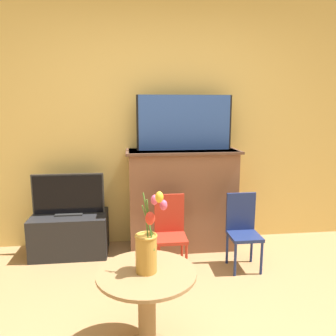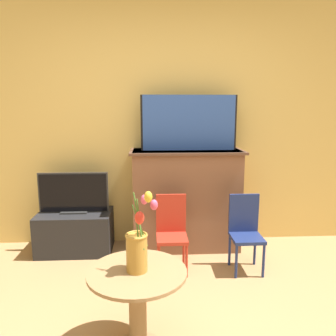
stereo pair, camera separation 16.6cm
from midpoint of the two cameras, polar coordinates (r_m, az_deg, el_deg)
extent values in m
cube|color=#E0BC66|center=(3.53, -3.25, 8.46)|extent=(8.00, 0.06, 2.70)
cube|color=brown|center=(3.46, 1.10, -5.48)|extent=(1.10, 0.41, 1.05)
cube|color=brown|center=(3.34, 1.15, 2.92)|extent=(1.16, 0.45, 0.02)
cube|color=black|center=(3.34, 1.45, 7.89)|extent=(0.97, 0.02, 0.55)
cube|color=#2D51A8|center=(3.33, 1.48, 7.88)|extent=(0.93, 0.02, 0.55)
cube|color=#232326|center=(3.56, -17.93, -10.89)|extent=(0.74, 0.45, 0.41)
cube|color=#2D2D2D|center=(3.49, -18.13, -7.60)|extent=(0.27, 0.12, 0.02)
cube|color=#2D2D2D|center=(3.44, -18.29, -4.37)|extent=(0.70, 0.02, 0.42)
cube|color=black|center=(3.43, -18.32, -4.42)|extent=(0.67, 0.02, 0.39)
cylinder|color=#B22D1E|center=(2.96, -3.28, -16.09)|extent=(0.02, 0.02, 0.30)
cylinder|color=#B22D1E|center=(2.98, 1.55, -15.87)|extent=(0.02, 0.02, 0.30)
cylinder|color=#B22D1E|center=(3.17, -3.56, -14.15)|extent=(0.02, 0.02, 0.30)
cylinder|color=#B22D1E|center=(3.19, 0.91, -13.96)|extent=(0.02, 0.02, 0.30)
cube|color=#B22D1E|center=(3.00, -1.10, -12.12)|extent=(0.28, 0.28, 0.03)
cube|color=#B22D1E|center=(3.05, -1.35, -7.85)|extent=(0.28, 0.02, 0.36)
cylinder|color=navy|center=(3.04, 10.04, -15.48)|extent=(0.02, 0.02, 0.30)
cylinder|color=navy|center=(3.11, 14.46, -15.01)|extent=(0.02, 0.02, 0.30)
cylinder|color=navy|center=(3.25, 8.78, -13.67)|extent=(0.02, 0.02, 0.30)
cylinder|color=navy|center=(3.32, 12.92, -13.28)|extent=(0.02, 0.02, 0.30)
cube|color=navy|center=(3.11, 11.67, -11.55)|extent=(0.28, 0.28, 0.03)
cube|color=navy|center=(3.16, 11.08, -7.44)|extent=(0.28, 0.02, 0.36)
cylinder|color=#99754C|center=(2.14, -6.11, -24.10)|extent=(0.11, 0.11, 0.52)
cylinder|color=#99754C|center=(2.00, -6.27, -17.76)|extent=(0.59, 0.59, 0.02)
cylinder|color=#B78433|center=(1.95, -6.34, -14.67)|extent=(0.12, 0.12, 0.22)
torus|color=#B78433|center=(1.91, -6.40, -11.69)|extent=(0.13, 0.13, 0.01)
cylinder|color=#477A2D|center=(1.88, -5.80, -9.78)|extent=(0.04, 0.02, 0.29)
ellipsoid|color=#E0517A|center=(1.82, -5.02, -5.58)|extent=(0.04, 0.04, 0.06)
cylinder|color=#477A2D|center=(1.89, -5.78, -10.09)|extent=(0.09, 0.02, 0.25)
ellipsoid|color=#E0517A|center=(1.86, -3.36, -6.48)|extent=(0.04, 0.04, 0.06)
cylinder|color=#477A2D|center=(1.88, -6.16, -11.24)|extent=(0.02, 0.04, 0.20)
ellipsoid|color=red|center=(1.81, -5.79, -8.74)|extent=(0.05, 0.05, 0.07)
cylinder|color=#477A2D|center=(1.86, -5.98, -9.31)|extent=(0.06, 0.06, 0.32)
ellipsoid|color=gold|center=(1.76, -4.24, -5.10)|extent=(0.04, 0.04, 0.06)
camera|label=1|loc=(0.08, -91.77, -0.33)|focal=35.00mm
camera|label=2|loc=(0.08, 88.23, 0.33)|focal=35.00mm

